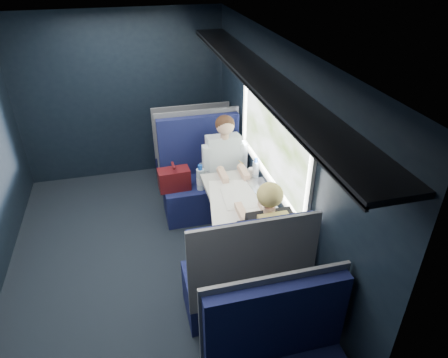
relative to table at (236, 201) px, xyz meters
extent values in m
cube|color=black|center=(-1.03, 0.00, -0.67)|extent=(2.80, 4.20, 0.01)
cube|color=black|center=(0.42, 0.00, 0.49)|extent=(0.10, 4.20, 2.30)
cube|color=black|center=(-1.03, 2.15, 0.49)|extent=(2.80, 0.10, 2.30)
cube|color=silver|center=(-1.03, 0.00, 1.69)|extent=(2.80, 4.20, 0.10)
cube|color=beige|center=(0.35, 0.00, 1.08)|extent=(0.03, 1.84, 0.07)
cube|color=beige|center=(0.35, 0.00, 0.23)|extent=(0.03, 1.84, 0.07)
cube|color=beige|center=(0.35, -0.89, 0.66)|extent=(0.03, 0.07, 0.78)
cube|color=beige|center=(0.35, 0.89, 0.66)|extent=(0.03, 0.07, 0.78)
cube|color=black|center=(0.19, 0.00, 1.32)|extent=(0.36, 4.10, 0.04)
cube|color=black|center=(0.02, 0.00, 1.30)|extent=(0.02, 4.10, 0.03)
cube|color=red|center=(0.35, 0.00, 1.23)|extent=(0.01, 0.10, 0.12)
cylinder|color=#54565E|center=(-0.15, 0.00, -0.31)|extent=(0.08, 0.08, 0.70)
cube|color=#B9BAB5|center=(0.03, 0.00, 0.06)|extent=(0.62, 1.00, 0.04)
cube|color=#0C1037|center=(-0.18, 0.78, -0.44)|extent=(1.00, 0.50, 0.45)
cube|color=#0C1037|center=(-0.18, 1.08, 0.16)|extent=(1.00, 0.10, 0.75)
cube|color=#54565E|center=(-0.18, 1.14, 0.19)|extent=(1.04, 0.03, 0.82)
cube|color=#54565E|center=(-0.18, 0.73, -0.11)|extent=(0.06, 0.40, 0.20)
cube|color=#4F1114|center=(-0.55, 0.74, -0.08)|extent=(0.38, 0.21, 0.26)
cylinder|color=#4F1114|center=(-0.55, 0.74, 0.10)|extent=(0.04, 0.15, 0.03)
cylinder|color=silver|center=(-0.25, 0.65, -0.08)|extent=(0.10, 0.10, 0.26)
cylinder|color=#174AB3|center=(-0.25, 0.65, 0.08)|extent=(0.05, 0.05, 0.06)
cube|color=#0C1037|center=(-0.18, -0.78, -0.44)|extent=(1.00, 0.50, 0.45)
cube|color=#0C1037|center=(-0.18, -1.08, 0.16)|extent=(1.00, 0.10, 0.75)
cube|color=#54565E|center=(-0.18, -1.14, 0.19)|extent=(1.04, 0.03, 0.82)
cube|color=#54565E|center=(-0.18, -0.73, -0.11)|extent=(0.06, 0.40, 0.20)
cube|color=#0C1037|center=(-0.18, 1.88, -0.44)|extent=(1.00, 0.40, 0.45)
cube|color=#0C1037|center=(-0.18, 1.64, 0.12)|extent=(1.00, 0.10, 0.66)
cube|color=#54565E|center=(-0.18, 1.59, 0.14)|extent=(1.04, 0.03, 0.72)
cube|color=#0C1037|center=(-0.18, -1.64, 0.12)|extent=(1.00, 0.10, 0.66)
cube|color=#54565E|center=(-0.18, -1.59, 0.14)|extent=(1.04, 0.03, 0.72)
cube|color=black|center=(0.07, 0.64, -0.13)|extent=(0.36, 0.44, 0.16)
cube|color=black|center=(0.07, 0.44, -0.44)|extent=(0.32, 0.12, 0.45)
cube|color=silver|center=(0.07, 0.80, 0.12)|extent=(0.40, 0.29, 0.53)
cylinder|color=#D8A88C|center=(0.07, 0.76, 0.40)|extent=(0.10, 0.10, 0.06)
sphere|color=#D8A88C|center=(0.07, 0.74, 0.53)|extent=(0.21, 0.21, 0.21)
sphere|color=#382114|center=(0.07, 0.76, 0.55)|extent=(0.22, 0.22, 0.22)
cube|color=silver|center=(-0.15, 0.76, 0.12)|extent=(0.09, 0.12, 0.34)
cube|color=silver|center=(0.29, 0.76, 0.12)|extent=(0.09, 0.12, 0.34)
cube|color=black|center=(0.07, -0.64, -0.13)|extent=(0.36, 0.44, 0.16)
cube|color=black|center=(0.07, -0.44, -0.44)|extent=(0.32, 0.12, 0.45)
cube|color=black|center=(0.07, -0.80, 0.12)|extent=(0.40, 0.29, 0.53)
cylinder|color=#D8A88C|center=(0.07, -0.76, 0.40)|extent=(0.10, 0.10, 0.06)
sphere|color=#D8A88C|center=(0.07, -0.74, 0.53)|extent=(0.21, 0.21, 0.21)
sphere|color=tan|center=(0.07, -0.76, 0.55)|extent=(0.22, 0.22, 0.22)
cube|color=black|center=(-0.15, -0.76, 0.12)|extent=(0.09, 0.12, 0.34)
cube|color=black|center=(0.29, -0.76, 0.12)|extent=(0.09, 0.12, 0.34)
cube|color=tan|center=(0.07, -0.86, 0.24)|extent=(0.26, 0.07, 0.36)
cube|color=white|center=(-0.02, -0.11, 0.08)|extent=(0.68, 0.88, 0.01)
cube|color=silver|center=(0.30, 0.10, 0.08)|extent=(0.25, 0.32, 0.01)
cube|color=silver|center=(0.41, 0.10, 0.20)|extent=(0.04, 0.31, 0.21)
cube|color=black|center=(0.40, 0.10, 0.20)|extent=(0.03, 0.27, 0.17)
cylinder|color=silver|center=(0.30, 0.28, 0.17)|extent=(0.07, 0.07, 0.20)
cylinder|color=#174AB3|center=(0.30, 0.28, 0.30)|extent=(0.04, 0.04, 0.04)
cylinder|color=white|center=(0.27, 0.34, 0.12)|extent=(0.07, 0.07, 0.09)
camera|label=1|loc=(-0.97, -3.32, 2.34)|focal=32.00mm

